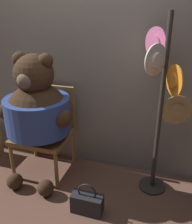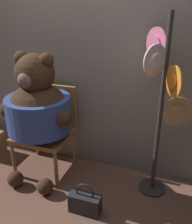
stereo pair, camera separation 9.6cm
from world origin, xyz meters
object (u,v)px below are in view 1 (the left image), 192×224
hat_display_rack (162,102)px  handbag_on_ground (87,203)px  chair (46,127)px  teddy_bear (37,111)px

hat_display_rack → handbag_on_ground: bearing=-137.1°
hat_display_rack → handbag_on_ground: size_ratio=5.47×
chair → teddy_bear: 0.33m
hat_display_rack → handbag_on_ground: 1.16m
teddy_bear → hat_display_rack: hat_display_rack is taller
chair → handbag_on_ground: (0.68, -0.56, -0.42)m
teddy_bear → chair: bearing=96.2°
chair → teddy_bear: teddy_bear is taller
teddy_bear → handbag_on_ground: bearing=-30.0°
handbag_on_ground → hat_display_rack: bearing=42.9°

